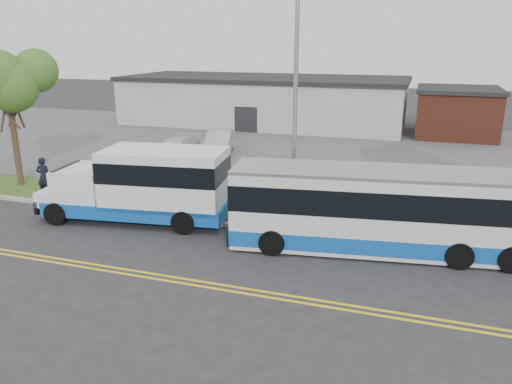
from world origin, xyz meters
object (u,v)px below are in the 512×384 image
(tree_west, at_px, (8,88))
(transit_bus, at_px, (381,210))
(pedestrian, at_px, (44,177))
(parked_car_b, at_px, (175,149))
(shuttle_bus, at_px, (147,183))
(parked_car_a, at_px, (219,142))
(streetlight_near, at_px, (295,97))

(tree_west, relative_size, transit_bus, 0.62)
(pedestrian, bearing_deg, transit_bus, 162.53)
(pedestrian, distance_m, parked_car_b, 9.52)
(parked_car_b, bearing_deg, shuttle_bus, -67.08)
(tree_west, height_order, parked_car_a, tree_west)
(shuttle_bus, bearing_deg, tree_west, 156.91)
(transit_bus, height_order, pedestrian, transit_bus)
(streetlight_near, relative_size, parked_car_b, 2.03)
(shuttle_bus, xyz_separation_m, pedestrian, (-6.45, 1.19, -0.59))
(streetlight_near, xyz_separation_m, parked_car_a, (-7.94, 10.98, -4.37))
(shuttle_bus, bearing_deg, pedestrian, 161.62)
(shuttle_bus, bearing_deg, transit_bus, -8.55)
(tree_west, height_order, streetlight_near, streetlight_near)
(transit_bus, height_order, parked_car_a, transit_bus)
(tree_west, bearing_deg, shuttle_bus, -15.18)
(shuttle_bus, bearing_deg, parked_car_a, 91.37)
(shuttle_bus, xyz_separation_m, transit_bus, (9.66, -0.11, -0.14))
(tree_west, height_order, transit_bus, tree_west)
(streetlight_near, xyz_separation_m, parked_car_b, (-9.95, 8.40, -4.45))
(transit_bus, relative_size, parked_car_a, 2.41)
(tree_west, height_order, parked_car_b, tree_west)
(shuttle_bus, height_order, parked_car_b, shuttle_bus)
(shuttle_bus, distance_m, transit_bus, 9.66)
(transit_bus, distance_m, parked_car_a, 17.64)
(parked_car_a, height_order, parked_car_b, parked_car_a)
(streetlight_near, distance_m, pedestrian, 12.97)
(transit_bus, distance_m, pedestrian, 16.17)
(tree_west, xyz_separation_m, shuttle_bus, (9.18, -2.49, -3.45))
(streetlight_near, xyz_separation_m, shuttle_bus, (-5.82, -2.02, -3.56))
(tree_west, distance_m, parked_car_a, 13.36)
(transit_bus, bearing_deg, shuttle_bus, 171.11)
(parked_car_a, bearing_deg, pedestrian, -124.90)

